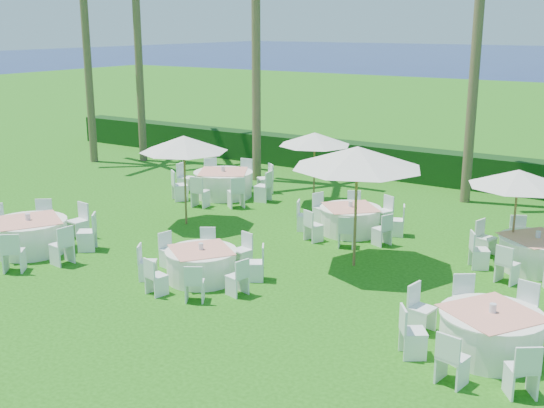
{
  "coord_description": "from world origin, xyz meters",
  "views": [
    {
      "loc": [
        9.07,
        -11.85,
        5.74
      ],
      "look_at": [
        0.05,
        2.14,
        1.3
      ],
      "focal_mm": 45.0,
      "sensor_mm": 36.0,
      "label": 1
    }
  ],
  "objects_px": {
    "banquet_table_f": "(536,252)",
    "umbrella_d": "(518,178)",
    "banquet_table_e": "(350,219)",
    "banquet_table_b": "(201,264)",
    "banquet_table_d": "(223,183)",
    "umbrella_c": "(315,139)",
    "umbrella_a": "(184,144)",
    "umbrella_b": "(357,157)",
    "banquet_table_a": "(29,235)",
    "banquet_table_c": "(491,332)"
  },
  "relations": [
    {
      "from": "banquet_table_b",
      "to": "banquet_table_f",
      "type": "xyz_separation_m",
      "value": [
        6.3,
        4.92,
        0.03
      ]
    },
    {
      "from": "umbrella_d",
      "to": "umbrella_c",
      "type": "bearing_deg",
      "value": 161.62
    },
    {
      "from": "banquet_table_e",
      "to": "umbrella_c",
      "type": "distance_m",
      "value": 3.71
    },
    {
      "from": "banquet_table_d",
      "to": "umbrella_b",
      "type": "bearing_deg",
      "value": -29.06
    },
    {
      "from": "banquet_table_b",
      "to": "umbrella_b",
      "type": "xyz_separation_m",
      "value": [
        2.53,
        2.76,
        2.31
      ]
    },
    {
      "from": "banquet_table_e",
      "to": "umbrella_b",
      "type": "distance_m",
      "value": 3.53
    },
    {
      "from": "banquet_table_e",
      "to": "umbrella_a",
      "type": "xyz_separation_m",
      "value": [
        -4.43,
        -1.83,
        2.0
      ]
    },
    {
      "from": "umbrella_c",
      "to": "umbrella_d",
      "type": "bearing_deg",
      "value": -18.38
    },
    {
      "from": "banquet_table_f",
      "to": "umbrella_b",
      "type": "xyz_separation_m",
      "value": [
        -3.77,
        -2.16,
        2.28
      ]
    },
    {
      "from": "banquet_table_a",
      "to": "umbrella_d",
      "type": "height_order",
      "value": "umbrella_d"
    },
    {
      "from": "umbrella_b",
      "to": "banquet_table_b",
      "type": "bearing_deg",
      "value": -132.56
    },
    {
      "from": "banquet_table_c",
      "to": "banquet_table_d",
      "type": "height_order",
      "value": "banquet_table_d"
    },
    {
      "from": "umbrella_c",
      "to": "banquet_table_e",
      "type": "bearing_deg",
      "value": -42.41
    },
    {
      "from": "banquet_table_a",
      "to": "banquet_table_b",
      "type": "height_order",
      "value": "banquet_table_a"
    },
    {
      "from": "banquet_table_f",
      "to": "banquet_table_e",
      "type": "bearing_deg",
      "value": 177.76
    },
    {
      "from": "umbrella_c",
      "to": "umbrella_b",
      "type": "bearing_deg",
      "value": -50.95
    },
    {
      "from": "banquet_table_a",
      "to": "banquet_table_d",
      "type": "distance_m",
      "value": 7.39
    },
    {
      "from": "banquet_table_f",
      "to": "umbrella_d",
      "type": "height_order",
      "value": "umbrella_d"
    },
    {
      "from": "banquet_table_f",
      "to": "umbrella_b",
      "type": "distance_m",
      "value": 4.9
    },
    {
      "from": "banquet_table_d",
      "to": "umbrella_a",
      "type": "height_order",
      "value": "umbrella_a"
    },
    {
      "from": "banquet_table_b",
      "to": "banquet_table_c",
      "type": "bearing_deg",
      "value": -0.81
    },
    {
      "from": "banquet_table_c",
      "to": "umbrella_c",
      "type": "height_order",
      "value": "umbrella_c"
    },
    {
      "from": "banquet_table_b",
      "to": "umbrella_c",
      "type": "distance_m",
      "value": 7.62
    },
    {
      "from": "banquet_table_c",
      "to": "banquet_table_e",
      "type": "xyz_separation_m",
      "value": [
        -5.37,
        5.21,
        -0.03
      ]
    },
    {
      "from": "umbrella_b",
      "to": "banquet_table_e",
      "type": "bearing_deg",
      "value": 118.67
    },
    {
      "from": "banquet_table_e",
      "to": "umbrella_a",
      "type": "relative_size",
      "value": 1.11
    },
    {
      "from": "umbrella_c",
      "to": "banquet_table_d",
      "type": "bearing_deg",
      "value": -165.6
    },
    {
      "from": "banquet_table_f",
      "to": "umbrella_d",
      "type": "relative_size",
      "value": 1.31
    },
    {
      "from": "umbrella_d",
      "to": "banquet_table_e",
      "type": "bearing_deg",
      "value": 179.0
    },
    {
      "from": "banquet_table_c",
      "to": "banquet_table_f",
      "type": "bearing_deg",
      "value": 93.54
    },
    {
      "from": "umbrella_a",
      "to": "umbrella_c",
      "type": "bearing_deg",
      "value": 63.39
    },
    {
      "from": "banquet_table_e",
      "to": "banquet_table_f",
      "type": "height_order",
      "value": "banquet_table_f"
    },
    {
      "from": "banquet_table_e",
      "to": "umbrella_d",
      "type": "distance_m",
      "value": 4.78
    },
    {
      "from": "banquet_table_b",
      "to": "banquet_table_f",
      "type": "height_order",
      "value": "banquet_table_f"
    },
    {
      "from": "banquet_table_d",
      "to": "banquet_table_a",
      "type": "bearing_deg",
      "value": -95.66
    },
    {
      "from": "banquet_table_a",
      "to": "banquet_table_f",
      "type": "relative_size",
      "value": 1.09
    },
    {
      "from": "banquet_table_f",
      "to": "umbrella_d",
      "type": "xyz_separation_m",
      "value": [
        -0.61,
        0.12,
        1.73
      ]
    },
    {
      "from": "banquet_table_b",
      "to": "banquet_table_d",
      "type": "distance_m",
      "value": 7.79
    },
    {
      "from": "umbrella_a",
      "to": "banquet_table_d",
      "type": "bearing_deg",
      "value": 108.11
    },
    {
      "from": "banquet_table_c",
      "to": "umbrella_c",
      "type": "bearing_deg",
      "value": 136.39
    },
    {
      "from": "banquet_table_c",
      "to": "umbrella_d",
      "type": "xyz_separation_m",
      "value": [
        -0.92,
        5.13,
        1.72
      ]
    },
    {
      "from": "banquet_table_c",
      "to": "banquet_table_e",
      "type": "height_order",
      "value": "banquet_table_c"
    },
    {
      "from": "banquet_table_f",
      "to": "banquet_table_d",
      "type": "bearing_deg",
      "value": 171.33
    },
    {
      "from": "banquet_table_c",
      "to": "banquet_table_f",
      "type": "height_order",
      "value": "banquet_table_c"
    },
    {
      "from": "banquet_table_b",
      "to": "banquet_table_c",
      "type": "distance_m",
      "value": 6.61
    },
    {
      "from": "banquet_table_a",
      "to": "umbrella_c",
      "type": "xyz_separation_m",
      "value": [
        3.81,
        8.15,
        1.7
      ]
    },
    {
      "from": "banquet_table_a",
      "to": "banquet_table_c",
      "type": "xyz_separation_m",
      "value": [
        11.59,
        0.74,
        -0.02
      ]
    },
    {
      "from": "umbrella_c",
      "to": "banquet_table_a",
      "type": "bearing_deg",
      "value": -115.07
    },
    {
      "from": "umbrella_a",
      "to": "umbrella_b",
      "type": "bearing_deg",
      "value": -5.25
    },
    {
      "from": "banquet_table_c",
      "to": "banquet_table_e",
      "type": "distance_m",
      "value": 7.48
    }
  ]
}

